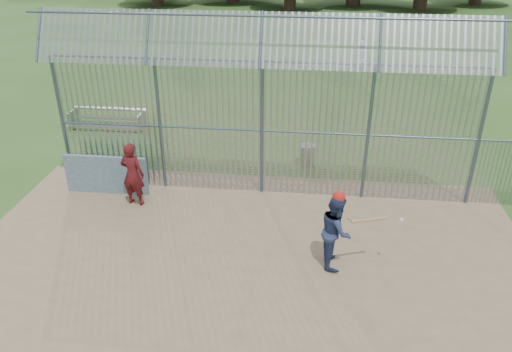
# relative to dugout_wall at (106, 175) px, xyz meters

# --- Properties ---
(ground) EXTENTS (120.00, 120.00, 0.00)m
(ground) POSITION_rel_dugout_wall_xyz_m (4.60, -2.90, -0.62)
(ground) COLOR #2D511E
(ground) RESTS_ON ground
(dirt_infield) EXTENTS (14.00, 10.00, 0.02)m
(dirt_infield) POSITION_rel_dugout_wall_xyz_m (4.60, -3.40, -0.61)
(dirt_infield) COLOR #756047
(dirt_infield) RESTS_ON ground
(dugout_wall) EXTENTS (2.50, 0.12, 1.20)m
(dugout_wall) POSITION_rel_dugout_wall_xyz_m (0.00, 0.00, 0.00)
(dugout_wall) COLOR #38566B
(dugout_wall) RESTS_ON dirt_infield
(batter) EXTENTS (0.73, 0.92, 1.83)m
(batter) POSITION_rel_dugout_wall_xyz_m (6.68, -2.76, 0.31)
(batter) COLOR navy
(batter) RESTS_ON dirt_infield
(onlooker) EXTENTS (0.76, 0.56, 1.90)m
(onlooker) POSITION_rel_dugout_wall_xyz_m (1.03, -0.54, 0.35)
(onlooker) COLOR maroon
(onlooker) RESTS_ON dirt_infield
(bg_kid_standing) EXTENTS (0.77, 0.51, 1.57)m
(bg_kid_standing) POSITION_rel_dugout_wall_xyz_m (8.59, 15.34, 0.16)
(bg_kid_standing) COLOR gray
(bg_kid_standing) RESTS_ON ground
(batting_gear) EXTENTS (1.62, 0.47, 0.65)m
(batting_gear) POSITION_rel_dugout_wall_xyz_m (6.81, -2.79, 1.13)
(batting_gear) COLOR #B01D17
(batting_gear) RESTS_ON ground
(trash_can) EXTENTS (0.56, 0.56, 0.82)m
(trash_can) POSITION_rel_dugout_wall_xyz_m (5.93, 2.59, -0.24)
(trash_can) COLOR #919499
(trash_can) RESTS_ON ground
(bleacher) EXTENTS (3.00, 0.95, 0.72)m
(bleacher) POSITION_rel_dugout_wall_xyz_m (-1.99, 5.09, -0.21)
(bleacher) COLOR slate
(bleacher) RESTS_ON ground
(backstop_fence) EXTENTS (20.09, 0.81, 5.30)m
(backstop_fence) POSITION_rel_dugout_wall_xyz_m (6.41, 0.53, 1.74)
(backstop_fence) COLOR #47566B
(backstop_fence) RESTS_ON ground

